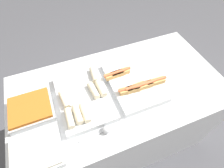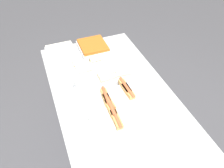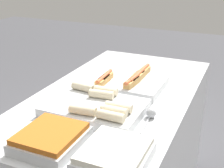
{
  "view_description": "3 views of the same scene",
  "coord_description": "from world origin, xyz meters",
  "px_view_note": "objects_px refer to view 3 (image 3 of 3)",
  "views": [
    {
      "loc": [
        -0.34,
        -0.71,
        1.99
      ],
      "look_at": [
        -0.06,
        0.0,
        1.01
      ],
      "focal_mm": 28.0,
      "sensor_mm": 36.0,
      "label": 1
    },
    {
      "loc": [
        1.03,
        -0.42,
        2.13
      ],
      "look_at": [
        -0.06,
        0.0,
        1.01
      ],
      "focal_mm": 35.0,
      "sensor_mm": 36.0,
      "label": 2
    },
    {
      "loc": [
        -1.57,
        -0.67,
        1.69
      ],
      "look_at": [
        -0.06,
        0.0,
        1.01
      ],
      "focal_mm": 50.0,
      "sensor_mm": 36.0,
      "label": 3
    }
  ],
  "objects_px": {
    "tray_side_front": "(115,155)",
    "tray_wraps": "(96,107)",
    "tray_side_back": "(51,139)",
    "serving_spoon_near": "(151,114)",
    "tray_hotdogs": "(124,82)"
  },
  "relations": [
    {
      "from": "tray_wraps",
      "to": "tray_side_back",
      "type": "xyz_separation_m",
      "value": [
        -0.36,
        0.04,
        0.0
      ]
    },
    {
      "from": "tray_wraps",
      "to": "tray_side_front",
      "type": "relative_size",
      "value": 1.75
    },
    {
      "from": "tray_hotdogs",
      "to": "tray_wraps",
      "type": "bearing_deg",
      "value": -179.66
    },
    {
      "from": "tray_hotdogs",
      "to": "tray_side_back",
      "type": "bearing_deg",
      "value": 177.13
    },
    {
      "from": "tray_hotdogs",
      "to": "serving_spoon_near",
      "type": "bearing_deg",
      "value": -140.01
    },
    {
      "from": "tray_side_front",
      "to": "serving_spoon_near",
      "type": "height_order",
      "value": "tray_side_front"
    },
    {
      "from": "tray_side_back",
      "to": "serving_spoon_near",
      "type": "distance_m",
      "value": 0.52
    },
    {
      "from": "tray_hotdogs",
      "to": "tray_side_front",
      "type": "xyz_separation_m",
      "value": [
        -0.74,
        -0.26,
        0.0
      ]
    },
    {
      "from": "tray_side_front",
      "to": "tray_hotdogs",
      "type": "bearing_deg",
      "value": 19.31
    },
    {
      "from": "tray_wraps",
      "to": "tray_side_back",
      "type": "bearing_deg",
      "value": 173.65
    },
    {
      "from": "tray_hotdogs",
      "to": "tray_side_back",
      "type": "height_order",
      "value": "tray_hotdogs"
    },
    {
      "from": "tray_side_front",
      "to": "tray_wraps",
      "type": "bearing_deg",
      "value": 35.97
    },
    {
      "from": "tray_wraps",
      "to": "tray_side_front",
      "type": "xyz_separation_m",
      "value": [
        -0.36,
        -0.26,
        0.0
      ]
    },
    {
      "from": "serving_spoon_near",
      "to": "tray_side_front",
      "type": "bearing_deg",
      "value": 177.42
    },
    {
      "from": "tray_wraps",
      "to": "serving_spoon_near",
      "type": "height_order",
      "value": "tray_wraps"
    }
  ]
}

